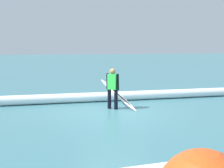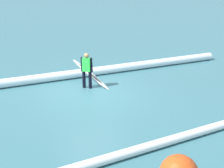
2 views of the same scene
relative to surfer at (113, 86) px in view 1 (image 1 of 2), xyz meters
The scene contains 5 objects.
ground_plane 1.19m from the surfer, 78.91° to the left, with size 159.56×159.56×0.00m, color #3A6F77.
surfer is the anchor object (origin of this frame).
surfboard 0.56m from the surfer, 133.11° to the right, with size 1.13×1.99×1.01m.
wave_crest_foreground 1.72m from the surfer, 111.23° to the right, with size 0.39×0.39×14.83m, color white.
wave_crest_midground 5.52m from the surfer, 95.13° to the left, with size 0.26×0.26×25.97m, color white.
Camera 1 is at (2.43, 8.89, 2.31)m, focal length 43.65 mm.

